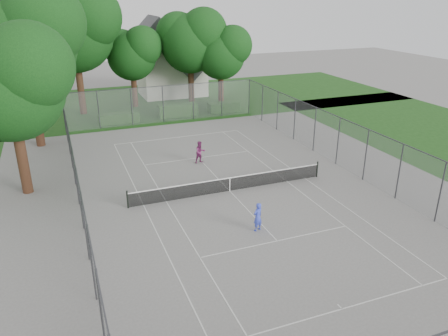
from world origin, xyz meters
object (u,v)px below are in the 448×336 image
object	(u,v)px
house	(171,64)
woman_player	(200,152)
tennis_net	(230,184)
girl_player	(258,217)

from	to	relation	value
house	woman_player	size ratio (longest dim) A/B	5.60
woman_player	tennis_net	bearing A→B (deg)	-97.89
tennis_net	woman_player	bearing A→B (deg)	91.66
house	girl_player	size ratio (longest dim) A/B	5.82
tennis_net	house	size ratio (longest dim) A/B	1.39
house	girl_player	bearing A→B (deg)	-97.54
house	tennis_net	bearing A→B (deg)	-97.92
house	woman_player	xyz separation A→B (m)	(-4.14, -23.24, -2.89)
girl_player	tennis_net	bearing A→B (deg)	-116.62
tennis_net	girl_player	world-z (taller)	girl_player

